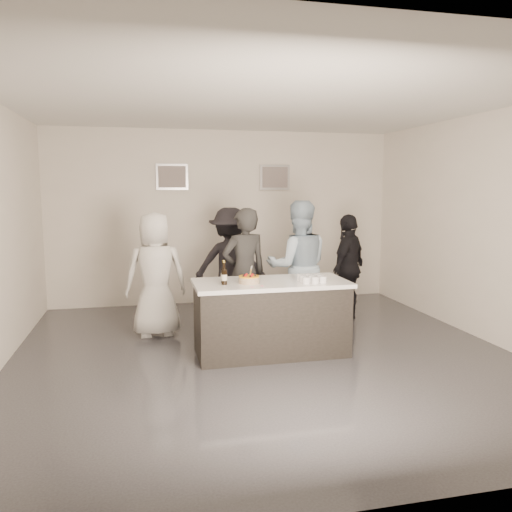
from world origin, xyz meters
name	(u,v)px	position (x,y,z in m)	size (l,w,h in m)	color
floor	(265,355)	(0.00, 0.00, 0.00)	(6.00, 6.00, 0.00)	#3D3D42
ceiling	(266,100)	(0.00, 0.00, 3.00)	(6.00, 6.00, 0.00)	white
wall_back	(225,217)	(0.00, 3.00, 1.50)	(6.00, 0.04, 3.00)	silver
wall_front	(386,276)	(0.00, -3.00, 1.50)	(6.00, 0.04, 3.00)	silver
wall_right	(488,228)	(3.00, 0.00, 1.50)	(0.04, 6.00, 3.00)	silver
picture_left	(172,177)	(-0.90, 2.97, 2.20)	(0.54, 0.04, 0.44)	#B2B2B7
picture_right	(275,177)	(0.90, 2.97, 2.20)	(0.54, 0.04, 0.44)	#B2B2B7
bar_counter	(271,317)	(0.09, 0.06, 0.45)	(1.86, 0.86, 0.90)	white
cake	(249,280)	(-0.20, 0.00, 0.94)	(0.25, 0.25, 0.07)	#FFB01A
beer_bottle_a	(224,272)	(-0.49, 0.08, 1.03)	(0.07, 0.07, 0.26)	black
beer_bottle_b	(224,274)	(-0.50, -0.03, 1.03)	(0.07, 0.07, 0.26)	black
tumbler_cluster	(312,278)	(0.56, -0.08, 0.94)	(0.30, 0.30, 0.08)	orange
candles	(256,286)	(-0.16, -0.22, 0.90)	(0.24, 0.08, 0.01)	pink
person_main_black	(244,273)	(-0.09, 0.82, 0.88)	(0.64, 0.42, 1.76)	#252525
person_main_blue	(298,267)	(0.70, 0.92, 0.92)	(0.90, 0.70, 1.85)	#9DB7CE
person_guest_left	(156,274)	(-1.25, 1.14, 0.85)	(0.83, 0.54, 1.70)	silver
person_guest_right	(348,267)	(1.64, 1.35, 0.81)	(0.95, 0.40, 1.62)	black
person_guest_back	(230,264)	(-0.12, 1.76, 0.86)	(1.11, 0.64, 1.72)	black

